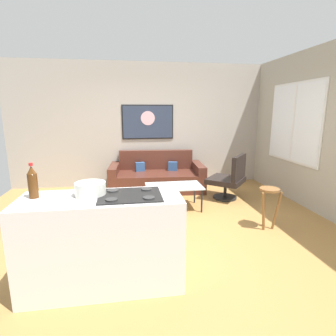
% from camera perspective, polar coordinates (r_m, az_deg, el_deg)
% --- Properties ---
extents(ground, '(6.40, 6.40, 0.04)m').
position_cam_1_polar(ground, '(4.25, -0.08, -12.18)').
color(ground, '#A3763F').
extents(back_wall, '(6.40, 0.05, 2.80)m').
position_cam_1_polar(back_wall, '(6.29, -3.48, 9.14)').
color(back_wall, '#A8A096').
rests_on(back_wall, ground).
extents(right_wall, '(0.05, 6.40, 2.80)m').
position_cam_1_polar(right_wall, '(5.24, 29.28, 7.00)').
color(right_wall, '#A9A292').
rests_on(right_wall, ground).
extents(couch, '(2.10, 1.05, 0.84)m').
position_cam_1_polar(couch, '(5.94, -2.40, -2.04)').
color(couch, '#4E261D').
rests_on(couch, ground).
extents(coffee_table, '(0.99, 0.59, 0.43)m').
position_cam_1_polar(coffee_table, '(4.74, 1.28, -4.19)').
color(coffee_table, silver).
rests_on(coffee_table, ground).
extents(armchair, '(0.91, 0.92, 0.90)m').
position_cam_1_polar(armchair, '(5.39, 13.08, -2.17)').
color(armchair, black).
rests_on(armchair, ground).
extents(bar_stool, '(0.34, 0.33, 0.62)m').
position_cam_1_polar(bar_stool, '(4.21, 20.80, -6.10)').
color(bar_stool, brown).
rests_on(bar_stool, ground).
extents(kitchen_counter, '(1.54, 0.60, 0.95)m').
position_cam_1_polar(kitchen_counter, '(2.81, -13.67, -15.04)').
color(kitchen_counter, silver).
rests_on(kitchen_counter, ground).
extents(soda_bottle, '(0.09, 0.09, 0.34)m').
position_cam_1_polar(soda_bottle, '(2.80, -27.01, -2.75)').
color(soda_bottle, '#532E11').
rests_on(soda_bottle, kitchen_counter).
extents(mixing_bowl, '(0.30, 0.30, 0.13)m').
position_cam_1_polar(mixing_bowl, '(2.69, -16.30, -4.37)').
color(mixing_bowl, silver).
rests_on(mixing_bowl, kitchen_counter).
extents(wall_painting, '(1.18, 0.03, 0.78)m').
position_cam_1_polar(wall_painting, '(6.23, -4.34, 9.81)').
color(wall_painting, black).
extents(window, '(0.03, 1.59, 1.51)m').
position_cam_1_polar(window, '(5.70, 25.37, 8.73)').
color(window, silver).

